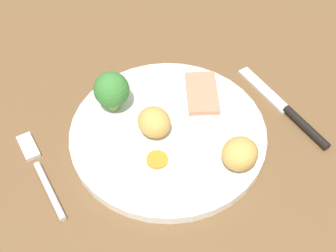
{
  "coord_description": "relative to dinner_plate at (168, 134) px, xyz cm",
  "views": [
    {
      "loc": [
        -18.46,
        -39.94,
        55.76
      ],
      "look_at": [
        -1.65,
        -2.27,
        6.0
      ],
      "focal_mm": 50.55,
      "sensor_mm": 36.0,
      "label": 1
    }
  ],
  "objects": [
    {
      "name": "dining_table",
      "position": [
        1.65,
        2.27,
        -2.5
      ],
      "size": [
        120.0,
        84.0,
        3.6
      ],
      "primitive_type": "cube",
      "color": "brown",
      "rests_on": "ground"
    },
    {
      "name": "dinner_plate",
      "position": [
        0.0,
        0.0,
        0.0
      ],
      "size": [
        27.33,
        27.33,
        1.4
      ],
      "primitive_type": "cylinder",
      "color": "white",
      "rests_on": "dining_table"
    },
    {
      "name": "meat_slice_main",
      "position": [
        7.36,
        4.18,
        1.1
      ],
      "size": [
        7.14,
        9.2,
        0.8
      ],
      "primitive_type": "cube",
      "rotation": [
        0.0,
        0.0,
        1.2
      ],
      "color": "tan",
      "rests_on": "dinner_plate"
    },
    {
      "name": "roast_potato_left",
      "position": [
        -1.8,
        0.57,
        2.76
      ],
      "size": [
        5.55,
        5.82,
        4.13
      ],
      "primitive_type": "ellipsoid",
      "rotation": [
        0.0,
        0.0,
        1.88
      ],
      "color": "tan",
      "rests_on": "dinner_plate"
    },
    {
      "name": "roast_potato_right",
      "position": [
        6.19,
        -8.71,
        2.7
      ],
      "size": [
        6.49,
        6.35,
        3.99
      ],
      "primitive_type": "ellipsoid",
      "rotation": [
        0.0,
        0.0,
        2.05
      ],
      "color": "tan",
      "rests_on": "dinner_plate"
    },
    {
      "name": "carrot_coin_front",
      "position": [
        -3.38,
        -4.08,
        0.92
      ],
      "size": [
        2.87,
        2.87,
        0.44
      ],
      "primitive_type": "cylinder",
      "color": "orange",
      "rests_on": "dinner_plate"
    },
    {
      "name": "broccoli_floret",
      "position": [
        -5.38,
        7.11,
        4.28
      ],
      "size": [
        5.05,
        5.05,
        6.22
      ],
      "color": "#8CB766",
      "rests_on": "dinner_plate"
    },
    {
      "name": "fork",
      "position": [
        -17.88,
        1.25,
        -0.31
      ],
      "size": [
        2.95,
        15.32,
        0.9
      ],
      "rotation": [
        0.0,
        0.0,
        1.67
      ],
      "color": "silver",
      "rests_on": "dining_table"
    },
    {
      "name": "knife",
      "position": [
        17.9,
        -3.52,
        -0.25
      ],
      "size": [
        4.13,
        18.51,
        1.2
      ],
      "rotation": [
        0.0,
        0.0,
        1.72
      ],
      "color": "black",
      "rests_on": "dining_table"
    }
  ]
}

